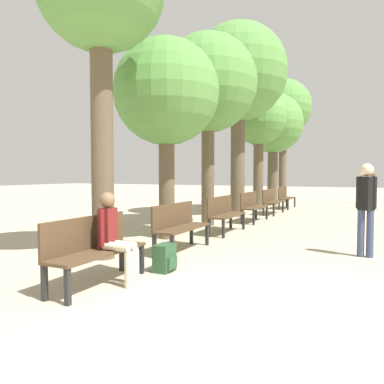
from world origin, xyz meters
TOP-DOWN VIEW (x-y plane):
  - ground_plane at (0.00, 0.00)m, footprint 80.00×80.00m
  - bench_row_0 at (-2.20, 0.04)m, footprint 0.45×1.59m
  - bench_row_1 at (-2.20, 2.49)m, footprint 0.45×1.59m
  - bench_row_2 at (-2.20, 4.93)m, footprint 0.45×1.59m
  - bench_row_3 at (-2.20, 7.37)m, footprint 0.45×1.59m
  - bench_row_4 at (-2.20, 9.82)m, footprint 0.45×1.59m
  - bench_row_5 at (-2.20, 12.26)m, footprint 0.45×1.59m
  - tree_row_1 at (-3.10, 3.62)m, footprint 2.40×2.40m
  - tree_row_2 at (-3.10, 6.00)m, footprint 2.78×2.78m
  - tree_row_3 at (-3.10, 8.62)m, footprint 3.36×3.36m
  - tree_row_4 at (-3.10, 11.26)m, footprint 2.26×2.26m
  - tree_row_5 at (-3.10, 13.73)m, footprint 2.79×2.79m
  - tree_row_6 at (-3.10, 15.88)m, footprint 2.89×2.89m
  - person_seated at (-1.97, 0.21)m, footprint 0.56×0.32m
  - backpack at (-1.67, 1.04)m, footprint 0.27×0.34m
  - pedestrian_near at (1.19, 15.13)m, footprint 0.31×0.24m
  - pedestrian_mid at (0.63, 16.84)m, footprint 0.32×0.25m
  - pedestrian_far at (1.05, 3.45)m, footprint 0.34×0.29m

SIDE VIEW (x-z plane):
  - ground_plane at x=0.00m, z-range 0.00..0.00m
  - backpack at x=-1.67m, z-range 0.00..0.41m
  - bench_row_0 at x=-2.20m, z-range 0.08..0.99m
  - bench_row_1 at x=-2.20m, z-range 0.08..0.99m
  - bench_row_2 at x=-2.20m, z-range 0.08..0.99m
  - bench_row_3 at x=-2.20m, z-range 0.08..0.99m
  - bench_row_4 at x=-2.20m, z-range 0.08..0.99m
  - bench_row_5 at x=-2.20m, z-range 0.08..0.99m
  - person_seated at x=-1.97m, z-range 0.05..1.28m
  - pedestrian_near at x=1.19m, z-range 0.11..1.67m
  - pedestrian_mid at x=0.63m, z-range 0.11..1.67m
  - pedestrian_far at x=1.05m, z-range 0.12..1.79m
  - tree_row_1 at x=-3.10m, z-range 1.02..5.55m
  - tree_row_4 at x=-3.10m, z-range 1.24..6.16m
  - tree_row_5 at x=-3.10m, z-range 1.16..6.41m
  - tree_row_2 at x=-3.10m, z-range 1.28..6.71m
  - tree_row_6 at x=-3.10m, z-range 1.68..8.06m
  - tree_row_3 at x=-3.10m, z-range 1.57..8.23m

